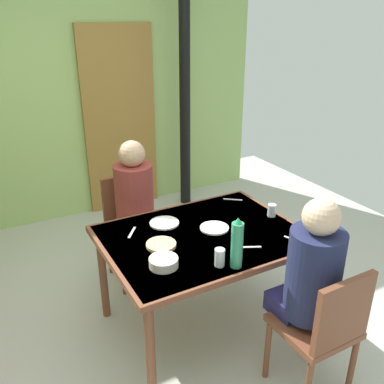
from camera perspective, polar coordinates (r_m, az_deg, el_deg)
The scene contains 20 objects.
ground_plane at distance 3.11m, azimuth -3.35°, elevation -18.65°, with size 5.86×5.86×0.00m, color beige.
wall_back at distance 4.51m, azimuth -16.69°, elevation 13.93°, with size 4.30×0.10×2.83m, color #A2C46E.
door_wooden at distance 4.64m, azimuth -9.86°, elevation 9.57°, with size 0.80×0.05×2.00m, color olive.
stove_pipe_column at distance 4.58m, azimuth -1.00°, elevation 14.99°, with size 0.12×0.12×2.83m, color black.
dining_table at distance 2.78m, azimuth 1.50°, elevation -7.17°, with size 1.30×0.99×0.74m.
chair_near_diner at distance 2.49m, azimuth 17.70°, elevation -17.32°, with size 0.40×0.40×0.87m.
chair_far_diner at distance 3.46m, azimuth -8.45°, elevation -4.06°, with size 0.40×0.40×0.87m.
person_near_diner at distance 2.39m, azimuth 16.19°, elevation -10.43°, with size 0.30×0.37×0.77m.
person_far_diner at distance 3.23m, azimuth -7.87°, elevation -0.56°, with size 0.30×0.37×0.77m.
water_bottle_green_near at distance 2.36m, azimuth 6.21°, elevation -7.12°, with size 0.07×0.07×0.31m.
serving_bowl_center at distance 2.42m, azimuth -3.93°, elevation -9.62°, with size 0.17×0.17×0.06m, color silver.
dinner_plate_near_left at distance 2.88m, azimuth -3.83°, elevation -4.27°, with size 0.20×0.20×0.01m, color white.
dinner_plate_near_right at distance 2.82m, azimuth 3.10°, elevation -4.96°, with size 0.20×0.20×0.01m, color white.
drinking_glass_by_near_diner at distance 2.41m, azimuth 3.83°, elevation -8.98°, with size 0.06×0.06×0.11m, color silver.
drinking_glass_by_far_diner at distance 3.02m, azimuth 10.92°, elevation -2.49°, with size 0.06×0.06×0.09m, color silver.
bread_plate_sliced at distance 2.62m, azimuth -4.28°, elevation -7.23°, with size 0.19×0.19×0.02m, color #DBB77A.
cutlery_knife_near at distance 2.79m, azimuth -8.28°, elevation -5.53°, with size 0.15×0.02×0.00m, color silver.
cutlery_fork_near at distance 2.63m, azimuth 7.90°, elevation -7.52°, with size 0.15×0.02×0.00m, color silver.
cutlery_knife_far at distance 3.26m, azimuth 5.63°, elevation -1.04°, with size 0.15×0.02×0.00m, color silver.
cutlery_fork_far at distance 2.76m, azimuth 13.94°, elevation -6.43°, with size 0.15×0.02×0.00m, color silver.
Camera 1 is at (-0.96, -2.10, 2.07)m, focal length 38.73 mm.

